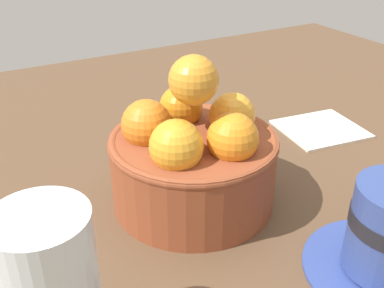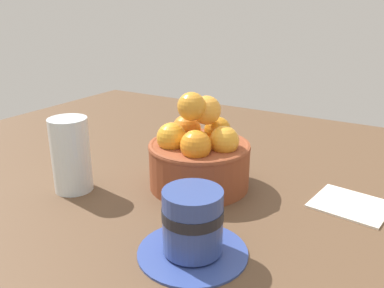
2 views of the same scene
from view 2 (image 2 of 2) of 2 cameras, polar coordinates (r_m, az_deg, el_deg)
name	(u,v)px [view 2 (image 2 of 2)]	position (r cm, az deg, el deg)	size (l,w,h in cm)	color
ground_plane	(199,196)	(67.01, 1.01, -7.52)	(126.25, 101.58, 4.14)	brown
terracotta_bowl	(199,155)	(63.93, 1.01, -1.54)	(16.37, 16.37, 15.78)	brown
coffee_cup	(193,226)	(47.70, 0.10, -11.59)	(13.36, 13.36, 8.29)	#334894
water_glass	(71,155)	(65.24, -16.94, -1.49)	(6.02, 6.02, 11.89)	silver
folded_napkin	(351,204)	(64.22, 21.74, -7.95)	(10.37, 9.25, 0.60)	white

